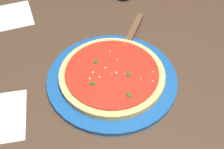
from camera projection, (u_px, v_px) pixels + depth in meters
name	position (u px, v px, depth m)	size (l,w,h in m)	color
restaurant_table	(126.00, 95.00, 0.86)	(0.90, 0.87, 0.72)	black
serving_plate	(112.00, 78.00, 0.72)	(0.33, 0.33, 0.01)	#195199
pizza	(112.00, 74.00, 0.71)	(0.26, 0.26, 0.02)	#DBB26B
pizza_server	(131.00, 36.00, 0.81)	(0.17, 0.20, 0.01)	silver
napkin_folded_right	(6.00, 17.00, 0.90)	(0.16, 0.14, 0.00)	white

